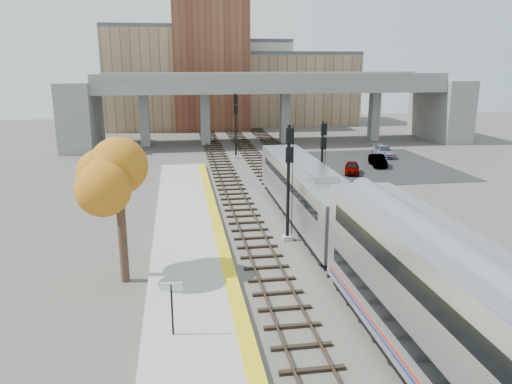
{
  "coord_description": "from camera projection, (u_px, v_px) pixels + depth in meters",
  "views": [
    {
      "loc": [
        -7.73,
        -22.78,
        11.05
      ],
      "look_at": [
        -2.67,
        9.26,
        2.5
      ],
      "focal_mm": 35.0,
      "sensor_mm": 36.0,
      "label": 1
    }
  ],
  "objects": [
    {
      "name": "parking_lot",
      "position": [
        380.0,
        165.0,
        54.59
      ],
      "size": [
        14.0,
        18.0,
        0.04
      ],
      "primitive_type": "cube",
      "color": "black",
      "rests_on": "ground"
    },
    {
      "name": "ground",
      "position": [
        335.0,
        282.0,
        25.74
      ],
      "size": [
        160.0,
        160.0,
        0.0
      ],
      "primitive_type": "plane",
      "color": "#47423D",
      "rests_on": "ground"
    },
    {
      "name": "buildings_far",
      "position": [
        227.0,
        79.0,
        87.5
      ],
      "size": [
        43.0,
        21.0,
        20.6
      ],
      "color": "tan",
      "rests_on": "ground"
    },
    {
      "name": "yellow_strip",
      "position": [
        232.0,
        282.0,
        24.84
      ],
      "size": [
        0.7,
        60.0,
        0.01
      ],
      "primitive_type": "cube",
      "color": "yellow",
      "rests_on": "platform"
    },
    {
      "name": "tracks",
      "position": [
        296.0,
        210.0,
        37.8
      ],
      "size": [
        10.7,
        95.0,
        0.25
      ],
      "color": "black",
      "rests_on": "ground"
    },
    {
      "name": "car_c",
      "position": [
        383.0,
        151.0,
        58.91
      ],
      "size": [
        2.04,
        4.54,
        1.29
      ],
      "primitive_type": "imported",
      "rotation": [
        0.0,
        0.0,
        -0.05
      ],
      "color": "#99999E",
      "rests_on": "parking_lot"
    },
    {
      "name": "overpass",
      "position": [
        270.0,
        100.0,
        67.98
      ],
      "size": [
        54.0,
        12.0,
        9.5
      ],
      "color": "slate",
      "rests_on": "ground"
    },
    {
      "name": "platform",
      "position": [
        194.0,
        288.0,
        24.6
      ],
      "size": [
        4.5,
        60.0,
        0.35
      ],
      "primitive_type": "cube",
      "color": "#9E9E99",
      "rests_on": "ground"
    },
    {
      "name": "locomotive",
      "position": [
        306.0,
        191.0,
        34.8
      ],
      "size": [
        3.02,
        19.05,
        4.1
      ],
      "color": "#A8AAB2",
      "rests_on": "ground"
    },
    {
      "name": "station_sign",
      "position": [
        172.0,
        298.0,
        19.73
      ],
      "size": [
        0.9,
        0.13,
        2.27
      ],
      "rotation": [
        0.0,
        0.0,
        -0.09
      ],
      "color": "black",
      "rests_on": "platform"
    },
    {
      "name": "tree",
      "position": [
        118.0,
        180.0,
        24.48
      ],
      "size": [
        3.6,
        3.6,
        7.27
      ],
      "color": "#382619",
      "rests_on": "ground"
    },
    {
      "name": "signal_mast_near",
      "position": [
        288.0,
        184.0,
        30.72
      ],
      "size": [
        0.6,
        0.64,
        7.33
      ],
      "color": "#9E9E99",
      "rests_on": "ground"
    },
    {
      "name": "signal_mast_far",
      "position": [
        236.0,
        126.0,
        57.3
      ],
      "size": [
        0.6,
        0.64,
        7.47
      ],
      "color": "#9E9E99",
      "rests_on": "ground"
    },
    {
      "name": "car_a",
      "position": [
        352.0,
        168.0,
        50.11
      ],
      "size": [
        2.48,
        3.79,
        1.2
      ],
      "primitive_type": "imported",
      "rotation": [
        0.0,
        0.0,
        -0.33
      ],
      "color": "#99999E",
      "rests_on": "parking_lot"
    },
    {
      "name": "car_b",
      "position": [
        378.0,
        161.0,
        53.56
      ],
      "size": [
        1.91,
        3.94,
        1.24
      ],
      "primitive_type": "imported",
      "rotation": [
        0.0,
        0.0,
        -0.16
      ],
      "color": "#99999E",
      "rests_on": "parking_lot"
    },
    {
      "name": "signal_mast_mid",
      "position": [
        322.0,
        167.0,
        37.82
      ],
      "size": [
        0.6,
        0.64,
        6.69
      ],
      "color": "#9E9E99",
      "rests_on": "ground"
    }
  ]
}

